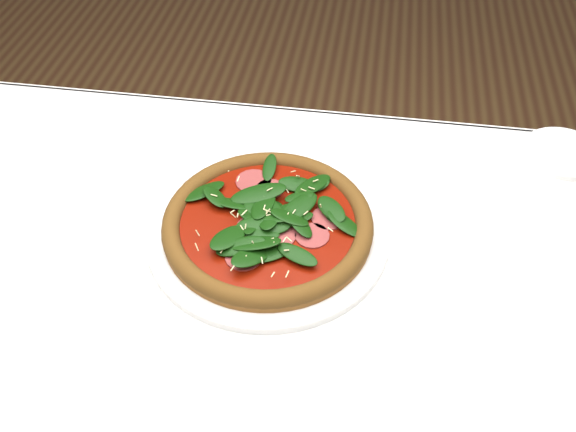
# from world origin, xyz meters

# --- Properties ---
(dining_table) EXTENTS (1.21, 0.81, 0.75)m
(dining_table) POSITION_xyz_m (0.00, 0.00, 0.65)
(dining_table) COLOR silver
(dining_table) RESTS_ON ground
(plate) EXTENTS (0.34, 0.34, 0.01)m
(plate) POSITION_xyz_m (0.02, 0.10, 0.76)
(plate) COLOR silver
(plate) RESTS_ON dining_table
(pizza) EXTENTS (0.32, 0.32, 0.04)m
(pizza) POSITION_xyz_m (0.02, 0.10, 0.78)
(pizza) COLOR #995E25
(pizza) RESTS_ON plate
(saucer_far) EXTENTS (0.13, 0.13, 0.01)m
(saucer_far) POSITION_xyz_m (0.46, 0.34, 0.76)
(saucer_far) COLOR silver
(saucer_far) RESTS_ON dining_table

